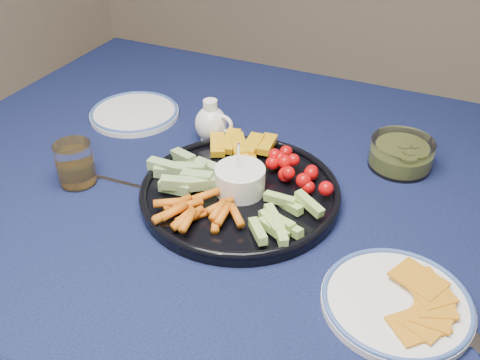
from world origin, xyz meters
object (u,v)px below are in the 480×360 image
at_px(crudite_platter, 239,189).
at_px(pickle_bowl, 401,155).
at_px(juice_tumbler, 76,166).
at_px(cheese_plate, 397,300).
at_px(dining_table, 307,228).
at_px(side_plate_extra, 135,113).
at_px(creamer_pitcher, 211,124).

bearing_deg(crudite_platter, pickle_bowl, 43.10).
bearing_deg(juice_tumbler, cheese_plate, -5.36).
xyz_separation_m(dining_table, side_plate_extra, (-0.48, 0.12, 0.10)).
bearing_deg(juice_tumbler, pickle_bowl, 29.74).
bearing_deg(crudite_platter, cheese_plate, -23.84).
relative_size(dining_table, juice_tumbler, 19.45).
height_order(cheese_plate, juice_tumbler, juice_tumbler).
bearing_deg(cheese_plate, side_plate_extra, 154.07).
height_order(dining_table, creamer_pitcher, creamer_pitcher).
distance_m(creamer_pitcher, side_plate_extra, 0.22).
distance_m(creamer_pitcher, pickle_bowl, 0.40).
relative_size(creamer_pitcher, pickle_bowl, 0.76).
relative_size(cheese_plate, side_plate_extra, 1.06).
relative_size(juice_tumbler, side_plate_extra, 0.41).
bearing_deg(creamer_pitcher, juice_tumbler, -123.40).
distance_m(pickle_bowl, cheese_plate, 0.39).
bearing_deg(dining_table, creamer_pitcher, 159.85).
bearing_deg(pickle_bowl, cheese_plate, -79.56).
relative_size(dining_table, crudite_platter, 4.43).
height_order(cheese_plate, side_plate_extra, cheese_plate).
height_order(crudite_platter, cheese_plate, crudite_platter).
relative_size(dining_table, creamer_pitcher, 17.07).
bearing_deg(pickle_bowl, dining_table, -129.49).
distance_m(dining_table, crudite_platter, 0.18).
distance_m(crudite_platter, cheese_plate, 0.35).
bearing_deg(juice_tumbler, side_plate_extra, 100.81).
height_order(crudite_platter, juice_tumbler, crudite_platter).
relative_size(crudite_platter, juice_tumbler, 4.39).
distance_m(pickle_bowl, juice_tumbler, 0.65).
height_order(dining_table, crudite_platter, crudite_platter).
bearing_deg(cheese_plate, crudite_platter, 156.16).
relative_size(dining_table, side_plate_extra, 7.93).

